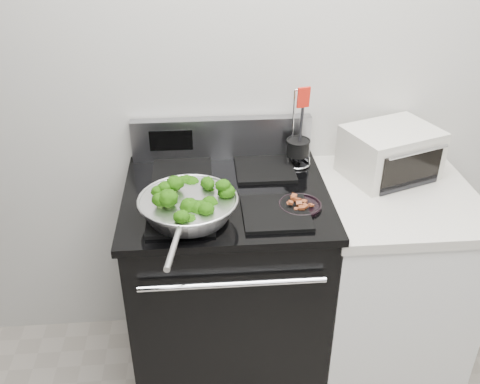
{
  "coord_description": "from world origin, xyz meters",
  "views": [
    {
      "loc": [
        -0.39,
        -0.36,
        2.0
      ],
      "look_at": [
        -0.25,
        1.36,
        0.98
      ],
      "focal_mm": 40.0,
      "sensor_mm": 36.0,
      "label": 1
    }
  ],
  "objects": [
    {
      "name": "back_wall",
      "position": [
        0.0,
        1.75,
        1.35
      ],
      "size": [
        4.0,
        0.02,
        2.7
      ],
      "primitive_type": "cube",
      "color": "beige",
      "rests_on": "ground"
    },
    {
      "name": "broccoli_pile",
      "position": [
        -0.44,
        1.24,
        1.02
      ],
      "size": [
        0.28,
        0.28,
        0.1
      ],
      "primitive_type": null,
      "color": "black",
      "rests_on": "skillet"
    },
    {
      "name": "bacon_plate",
      "position": [
        -0.03,
        1.28,
        0.97
      ],
      "size": [
        0.16,
        0.16,
        0.04
      ],
      "rotation": [
        0.0,
        0.0,
        0.24
      ],
      "color": "black",
      "rests_on": "gas_range"
    },
    {
      "name": "utensil_holder",
      "position": [
        0.01,
        1.62,
        1.01
      ],
      "size": [
        0.11,
        0.11,
        0.34
      ],
      "rotation": [
        0.0,
        0.0,
        0.24
      ],
      "color": "silver",
      "rests_on": "gas_range"
    },
    {
      "name": "gas_range",
      "position": [
        -0.3,
        1.41,
        0.49
      ],
      "size": [
        0.79,
        0.69,
        1.13
      ],
      "color": "black",
      "rests_on": "floor"
    },
    {
      "name": "skillet",
      "position": [
        -0.44,
        1.23,
        1.0
      ],
      "size": [
        0.35,
        0.56,
        0.08
      ],
      "rotation": [
        0.0,
        0.0,
        -0.16
      ],
      "color": "silver",
      "rests_on": "gas_range"
    },
    {
      "name": "toaster_oven",
      "position": [
        0.39,
        1.56,
        1.02
      ],
      "size": [
        0.43,
        0.38,
        0.2
      ],
      "rotation": [
        0.0,
        0.0,
        0.35
      ],
      "color": "beige",
      "rests_on": "counter"
    },
    {
      "name": "counter",
      "position": [
        0.39,
        1.41,
        0.46
      ],
      "size": [
        0.62,
        0.68,
        0.92
      ],
      "color": "white",
      "rests_on": "floor"
    }
  ]
}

